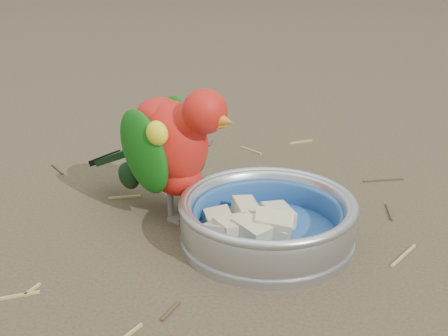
% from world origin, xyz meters
% --- Properties ---
extents(ground, '(60.00, 60.00, 0.00)m').
position_xyz_m(ground, '(0.00, 0.00, 0.00)').
color(ground, '#453929').
extents(food_bowl, '(0.22, 0.22, 0.02)m').
position_xyz_m(food_bowl, '(0.01, 0.03, 0.01)').
color(food_bowl, '#B2B2BA').
rests_on(food_bowl, ground).
extents(bowl_wall, '(0.22, 0.22, 0.04)m').
position_xyz_m(bowl_wall, '(0.01, 0.03, 0.04)').
color(bowl_wall, '#B2B2BA').
rests_on(bowl_wall, food_bowl).
extents(fruit_wedges, '(0.13, 0.13, 0.03)m').
position_xyz_m(fruit_wedges, '(0.01, 0.03, 0.03)').
color(fruit_wedges, '#C3B688').
rests_on(fruit_wedges, food_bowl).
extents(lory_parrot, '(0.25, 0.17, 0.18)m').
position_xyz_m(lory_parrot, '(-0.14, 0.07, 0.09)').
color(lory_parrot, red).
rests_on(lory_parrot, ground).
extents(ground_debris, '(0.90, 0.80, 0.01)m').
position_xyz_m(ground_debris, '(0.01, 0.08, 0.00)').
color(ground_debris, '#A3964D').
rests_on(ground_debris, ground).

